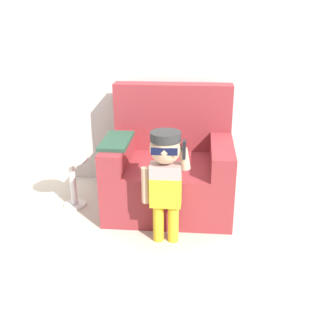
# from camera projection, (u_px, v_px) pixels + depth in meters

# --- Properties ---
(ground_plane) EXTENTS (10.00, 10.00, 0.00)m
(ground_plane) POSITION_uv_depth(u_px,v_px,m) (163.00, 215.00, 3.47)
(ground_plane) COLOR beige
(wall_back) EXTENTS (10.00, 0.05, 2.60)m
(wall_back) POSITION_uv_depth(u_px,v_px,m) (170.00, 53.00, 3.68)
(wall_back) COLOR silver
(wall_back) RESTS_ON ground_plane
(armchair) EXTENTS (1.10, 0.90, 1.06)m
(armchair) POSITION_uv_depth(u_px,v_px,m) (170.00, 168.00, 3.54)
(armchair) COLOR maroon
(armchair) RESTS_ON ground_plane
(person_child) EXTENTS (0.36, 0.27, 0.89)m
(person_child) POSITION_uv_depth(u_px,v_px,m) (165.00, 171.00, 2.87)
(person_child) COLOR gold
(person_child) RESTS_ON ground_plane
(side_table) EXTENTS (0.31, 0.31, 0.47)m
(side_table) POSITION_uv_depth(u_px,v_px,m) (72.00, 177.00, 3.52)
(side_table) COLOR white
(side_table) RESTS_ON ground_plane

